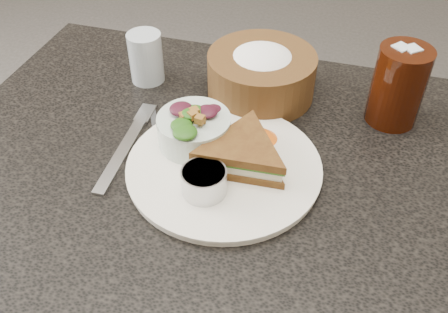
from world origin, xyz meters
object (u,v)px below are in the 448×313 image
object	(u,v)px
dressing_ramekin	(204,181)
water_glass	(146,58)
cola_glass	(399,83)
sandwich	(242,154)
salad_bowl	(194,126)
dining_table	(231,288)
bread_basket	(262,68)
dinner_plate	(224,167)

from	to	relation	value
dressing_ramekin	water_glass	distance (m)	0.34
dressing_ramekin	cola_glass	size ratio (longest dim) A/B	0.45
sandwich	salad_bowl	distance (m)	0.10
sandwich	dressing_ramekin	xyz separation A→B (m)	(-0.04, -0.07, -0.00)
dining_table	water_glass	bearing A→B (deg)	141.28
bread_basket	water_glass	xyz separation A→B (m)	(-0.23, -0.01, -0.01)
dinner_plate	salad_bowl	distance (m)	0.08
dressing_ramekin	bread_basket	distance (m)	0.29
bread_basket	cola_glass	world-z (taller)	cola_glass
bread_basket	water_glass	size ratio (longest dim) A/B	2.03
water_glass	cola_glass	bearing A→B (deg)	0.34
dining_table	sandwich	bearing A→B (deg)	-47.66
dining_table	water_glass	world-z (taller)	water_glass
dinner_plate	dining_table	bearing A→B (deg)	74.71
sandwich	dinner_plate	bearing A→B (deg)	-166.60
dinner_plate	cola_glass	bearing A→B (deg)	40.64
sandwich	bread_basket	distance (m)	0.22
dining_table	dinner_plate	size ratio (longest dim) A/B	3.26
dressing_ramekin	cola_glass	world-z (taller)	cola_glass
dining_table	dinner_plate	world-z (taller)	dinner_plate
bread_basket	cola_glass	bearing A→B (deg)	-2.52
dinner_plate	cola_glass	xyz separation A→B (m)	(0.25, 0.21, 0.07)
salad_bowl	cola_glass	world-z (taller)	cola_glass
sandwich	dining_table	bearing A→B (deg)	129.33
dining_table	salad_bowl	distance (m)	0.43
cola_glass	salad_bowl	bearing A→B (deg)	-150.68
dinner_plate	sandwich	bearing A→B (deg)	16.41
salad_bowl	bread_basket	distance (m)	0.20
sandwich	salad_bowl	world-z (taller)	salad_bowl
dinner_plate	dressing_ramekin	world-z (taller)	dressing_ramekin
dinner_plate	dressing_ramekin	size ratio (longest dim) A/B	4.50
dinner_plate	salad_bowl	size ratio (longest dim) A/B	2.54
dressing_ramekin	bread_basket	xyz separation A→B (m)	(0.02, 0.29, 0.02)
cola_glass	water_glass	size ratio (longest dim) A/B	1.54
dinner_plate	sandwich	size ratio (longest dim) A/B	1.80
cola_glass	water_glass	world-z (taller)	cola_glass
dining_table	sandwich	world-z (taller)	sandwich
water_glass	dining_table	bearing A→B (deg)	-38.72
dressing_ramekin	bread_basket	world-z (taller)	bread_basket
dressing_ramekin	water_glass	size ratio (longest dim) A/B	0.69
sandwich	water_glass	xyz separation A→B (m)	(-0.25, 0.20, 0.01)
sandwich	dressing_ramekin	distance (m)	0.08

